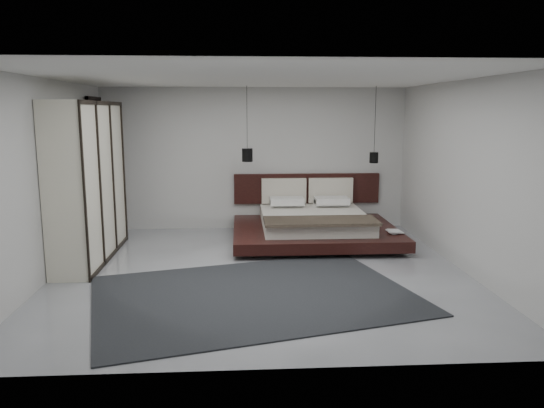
{
  "coord_description": "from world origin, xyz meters",
  "views": [
    {
      "loc": [
        -0.3,
        -7.54,
        2.36
      ],
      "look_at": [
        0.23,
        1.2,
        0.8
      ],
      "focal_mm": 35.0,
      "sensor_mm": 36.0,
      "label": 1
    }
  ],
  "objects": [
    {
      "name": "rug",
      "position": [
        -0.14,
        -1.01,
        0.01
      ],
      "size": [
        4.58,
        3.77,
        0.02
      ],
      "primitive_type": "cube",
      "rotation": [
        0.0,
        0.0,
        0.26
      ],
      "color": "black",
      "rests_on": "floor"
    },
    {
      "name": "pendant_right",
      "position": [
        2.24,
        2.38,
        1.48
      ],
      "size": [
        0.17,
        0.17,
        1.43
      ],
      "color": "black",
      "rests_on": "ceiling"
    },
    {
      "name": "floor",
      "position": [
        0.0,
        0.0,
        0.0
      ],
      "size": [
        6.0,
        6.0,
        0.0
      ],
      "primitive_type": "plane",
      "color": "#999CA2",
      "rests_on": "ground"
    },
    {
      "name": "wardrobe",
      "position": [
        -2.7,
        0.91,
        1.25
      ],
      "size": [
        0.6,
        2.55,
        2.5
      ],
      "color": "silver",
      "rests_on": "floor"
    },
    {
      "name": "lattice_screen",
      "position": [
        -2.95,
        2.45,
        1.3
      ],
      "size": [
        0.05,
        0.9,
        2.6
      ],
      "primitive_type": "cube",
      "color": "black",
      "rests_on": "floor"
    },
    {
      "name": "ceiling",
      "position": [
        0.0,
        0.0,
        2.8
      ],
      "size": [
        6.0,
        6.0,
        0.0
      ],
      "primitive_type": "plane",
      "rotation": [
        3.14,
        0.0,
        0.0
      ],
      "color": "white",
      "rests_on": "wall_back"
    },
    {
      "name": "book_upper",
      "position": [
        2.22,
        1.2,
        0.31
      ],
      "size": [
        0.24,
        0.3,
        0.02
      ],
      "primitive_type": "imported",
      "rotation": [
        0.0,
        0.0,
        -0.15
      ],
      "color": "#99724C",
      "rests_on": "book_lower"
    },
    {
      "name": "wall_back",
      "position": [
        0.0,
        3.0,
        1.4
      ],
      "size": [
        6.0,
        0.0,
        6.0
      ],
      "primitive_type": "plane",
      "rotation": [
        1.57,
        0.0,
        0.0
      ],
      "color": "#BABAB7",
      "rests_on": "floor"
    },
    {
      "name": "bed",
      "position": [
        1.04,
        1.9,
        0.3
      ],
      "size": [
        2.93,
        2.45,
        1.1
      ],
      "color": "black",
      "rests_on": "floor"
    },
    {
      "name": "book_lower",
      "position": [
        2.24,
        1.23,
        0.29
      ],
      "size": [
        0.25,
        0.32,
        0.03
      ],
      "primitive_type": "imported",
      "rotation": [
        0.0,
        0.0,
        0.05
      ],
      "color": "#99724C",
      "rests_on": "bed"
    },
    {
      "name": "wall_front",
      "position": [
        0.0,
        -3.0,
        1.4
      ],
      "size": [
        6.0,
        0.0,
        6.0
      ],
      "primitive_type": "plane",
      "rotation": [
        -1.57,
        0.0,
        0.0
      ],
      "color": "#BABAB7",
      "rests_on": "floor"
    },
    {
      "name": "pendant_left",
      "position": [
        -0.16,
        2.38,
        1.53
      ],
      "size": [
        0.2,
        0.2,
        1.39
      ],
      "color": "black",
      "rests_on": "ceiling"
    },
    {
      "name": "wall_right",
      "position": [
        3.0,
        0.0,
        1.4
      ],
      "size": [
        0.0,
        6.0,
        6.0
      ],
      "primitive_type": "plane",
      "rotation": [
        1.57,
        0.0,
        -1.57
      ],
      "color": "#BABAB7",
      "rests_on": "floor"
    },
    {
      "name": "wall_left",
      "position": [
        -3.0,
        0.0,
        1.4
      ],
      "size": [
        0.0,
        6.0,
        6.0
      ],
      "primitive_type": "plane",
      "rotation": [
        1.57,
        0.0,
        1.57
      ],
      "color": "#BABAB7",
      "rests_on": "floor"
    }
  ]
}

